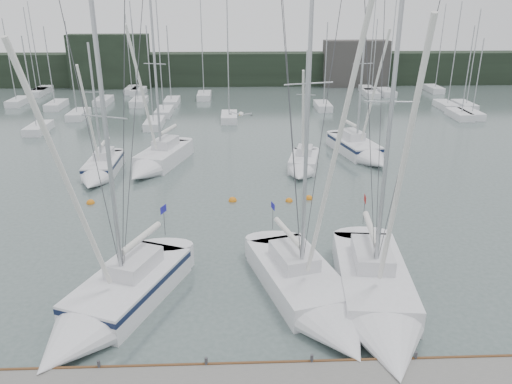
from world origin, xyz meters
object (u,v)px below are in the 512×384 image
Objects in this scene: sailboat_mid_d at (362,151)px; buoy_c at (91,203)px; sailboat_mid_c at (302,166)px; buoy_d at (309,199)px; sailboat_mid_a at (100,171)px; buoy_a at (233,201)px; sailboat_near_center at (315,301)px; sailboat_mid_b at (155,162)px; buoy_b at (289,201)px; sailboat_near_left at (107,307)px; sailboat_near_right at (380,306)px.

sailboat_mid_d is 23.27m from buoy_c.
sailboat_mid_c is 18.67× the size of buoy_d.
buoy_a is (10.46, -5.31, -0.55)m from sailboat_mid_a.
sailboat_near_center is 22.84m from sailboat_mid_b.
sailboat_near_center reaches higher than buoy_b.
sailboat_mid_d is 23.66× the size of buoy_c.
sailboat_near_left is 28.56m from sailboat_mid_d.
sailboat_mid_d is at bearing 11.04° from sailboat_mid_a.
sailboat_mid_a is 15.43m from buoy_b.
buoy_d is at bearing 1.84° from buoy_a.
sailboat_mid_a is at bearing 137.67° from sailboat_near_right.
sailboat_mid_b is (4.06, 1.87, 0.07)m from sailboat_mid_a.
sailboat_near_left reaches higher than sailboat_mid_a.
sailboat_near_right is at bearing -27.29° from sailboat_near_center.
sailboat_mid_c is 16.55m from buoy_c.
sailboat_near_left is 1.11× the size of sailboat_mid_d.
buoy_c is (-13.75, 0.19, 0.00)m from buoy_b.
sailboat_mid_c is at bearing 20.96° from buoy_c.
buoy_d is (-0.25, -5.71, -0.52)m from sailboat_mid_c.
sailboat_near_center is at bearing -96.74° from buoy_d.
buoy_d is (-1.18, 13.99, -0.60)m from sailboat_near_right.
sailboat_mid_a is 4.47m from sailboat_mid_b.
sailboat_near_right is 23.88m from sailboat_mid_d.
sailboat_mid_a reaches higher than sailboat_mid_c.
buoy_c is (-21.19, -9.60, -0.61)m from sailboat_mid_d.
buoy_c reaches higher than buoy_b.
buoy_b is 1.49m from buoy_d.
buoy_a is 1.03× the size of buoy_c.
buoy_a is at bearing -120.75° from sailboat_mid_c.
sailboat_mid_a is 16.10m from sailboat_mid_c.
buoy_d is (1.59, 13.44, -0.56)m from sailboat_near_center.
sailboat_mid_b reaches higher than sailboat_mid_a.
buoy_a is (-5.63, -5.89, -0.52)m from sailboat_mid_c.
buoy_b is at bearing 106.91° from sailboat_near_right.
sailboat_near_right reaches higher than sailboat_mid_a.
buoy_b is (3.94, -0.22, 0.00)m from buoy_a.
sailboat_near_left is 20.71m from sailboat_mid_b.
buoy_d is at bearing 15.26° from buoy_b.
sailboat_mid_b is at bearing 114.89° from sailboat_near_left.
sailboat_mid_c is 6.82m from sailboat_mid_d.
sailboat_near_center is 24.06m from sailboat_mid_d.
sailboat_mid_d reaches higher than buoy_d.
sailboat_mid_d reaches higher than buoy_b.
buoy_c is at bearing -179.23° from buoy_d.
sailboat_near_left reaches higher than sailboat_mid_d.
buoy_a is 5.38m from buoy_d.
sailboat_near_right is at bearing -74.34° from sailboat_mid_c.
sailboat_near_center is 30.04× the size of buoy_c.
buoy_a is at bearing -178.16° from buoy_d.
sailboat_near_right is at bearing -79.10° from buoy_b.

